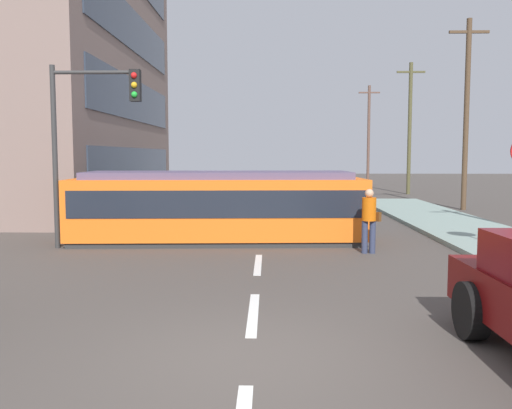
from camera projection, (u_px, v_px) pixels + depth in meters
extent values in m
plane|color=#49423D|center=(261.00, 239.00, 16.82)|extent=(120.00, 120.00, 0.00)
cube|color=silver|center=(253.00, 313.00, 8.86)|extent=(0.16, 2.40, 0.01)
cube|color=silver|center=(258.00, 264.00, 12.84)|extent=(0.16, 2.40, 0.01)
cube|color=silver|center=(263.00, 218.00, 22.21)|extent=(0.16, 2.40, 0.01)
cube|color=silver|center=(264.00, 205.00, 28.19)|extent=(0.16, 2.40, 0.01)
cube|color=#2D3847|center=(137.00, 168.00, 26.49)|extent=(0.06, 14.59, 1.92)
cube|color=#2D3847|center=(136.00, 101.00, 26.21)|extent=(0.06, 14.59, 1.92)
cube|color=#2D3847|center=(135.00, 32.00, 25.92)|extent=(0.06, 14.59, 1.92)
cube|color=orange|center=(219.00, 208.00, 16.18)|extent=(8.56, 2.91, 1.71)
cube|color=#2D2D2D|center=(219.00, 239.00, 16.26)|extent=(8.38, 2.77, 0.15)
cube|color=#564A67|center=(219.00, 175.00, 16.09)|extent=(7.70, 2.49, 0.20)
cube|color=#1E232D|center=(219.00, 201.00, 16.16)|extent=(8.22, 2.93, 0.75)
cube|color=#B3ACC4|center=(220.00, 191.00, 22.27)|extent=(2.63, 5.45, 1.55)
cube|color=black|center=(212.00, 190.00, 19.62)|extent=(2.25, 0.17, 0.93)
cube|color=black|center=(220.00, 185.00, 22.25)|extent=(2.65, 4.64, 0.62)
cylinder|color=black|center=(215.00, 211.00, 20.61)|extent=(2.57, 0.96, 0.90)
cylinder|color=black|center=(225.00, 203.00, 24.05)|extent=(2.57, 0.96, 0.90)
cylinder|color=#2F354F|center=(365.00, 237.00, 14.28)|extent=(0.16, 0.16, 0.85)
cylinder|color=#2F354F|center=(372.00, 237.00, 14.28)|extent=(0.16, 0.16, 0.85)
cylinder|color=#D05A0B|center=(369.00, 209.00, 14.21)|extent=(0.36, 0.36, 0.60)
sphere|color=tan|center=(369.00, 193.00, 14.18)|extent=(0.22, 0.22, 0.22)
cube|color=#5A3315|center=(377.00, 217.00, 14.28)|extent=(0.21, 0.21, 0.24)
cylinder|color=black|center=(471.00, 311.00, 7.61)|extent=(0.29, 0.80, 0.80)
cube|color=#B3B3C4|center=(105.00, 210.00, 20.31)|extent=(1.95, 4.46, 0.55)
cube|color=black|center=(103.00, 198.00, 20.12)|extent=(1.75, 2.47, 0.40)
cylinder|color=black|center=(91.00, 212.00, 21.64)|extent=(0.24, 0.65, 0.64)
cylinder|color=black|center=(137.00, 212.00, 21.65)|extent=(0.24, 0.65, 0.64)
cylinder|color=black|center=(68.00, 220.00, 19.00)|extent=(0.24, 0.65, 0.64)
cylinder|color=black|center=(121.00, 220.00, 19.01)|extent=(0.24, 0.65, 0.64)
cube|color=#2F5543|center=(154.00, 199.00, 25.80)|extent=(1.86, 4.13, 0.55)
cube|color=black|center=(153.00, 189.00, 25.61)|extent=(1.71, 2.27, 0.40)
cylinder|color=black|center=(140.00, 201.00, 27.06)|extent=(0.22, 0.64, 0.64)
cylinder|color=black|center=(178.00, 201.00, 27.03)|extent=(0.22, 0.64, 0.64)
cylinder|color=black|center=(128.00, 205.00, 24.60)|extent=(0.22, 0.64, 0.64)
cylinder|color=black|center=(169.00, 205.00, 24.57)|extent=(0.22, 0.64, 0.64)
cube|color=silver|center=(178.00, 190.00, 32.48)|extent=(1.74, 4.03, 0.55)
cube|color=black|center=(178.00, 182.00, 32.29)|extent=(1.60, 2.22, 0.40)
cylinder|color=black|center=(167.00, 192.00, 33.72)|extent=(0.22, 0.64, 0.64)
cylinder|color=black|center=(196.00, 192.00, 33.68)|extent=(0.22, 0.64, 0.64)
cylinder|color=black|center=(160.00, 194.00, 31.32)|extent=(0.22, 0.64, 0.64)
cylinder|color=black|center=(190.00, 194.00, 31.28)|extent=(0.22, 0.64, 0.64)
cylinder|color=#333333|center=(55.00, 158.00, 14.94)|extent=(0.14, 0.14, 4.94)
cylinder|color=#333333|center=(94.00, 72.00, 14.71)|extent=(2.23, 0.10, 0.10)
cube|color=black|center=(135.00, 86.00, 14.72)|extent=(0.28, 0.24, 0.84)
sphere|color=red|center=(134.00, 75.00, 14.57)|extent=(0.16, 0.16, 0.16)
sphere|color=gold|center=(134.00, 85.00, 14.59)|extent=(0.16, 0.16, 0.16)
sphere|color=green|center=(134.00, 94.00, 14.61)|extent=(0.16, 0.16, 0.16)
cylinder|color=#503B28|center=(466.00, 116.00, 25.29)|extent=(0.24, 0.24, 8.69)
cube|color=#503B28|center=(469.00, 32.00, 24.95)|extent=(1.80, 0.12, 0.12)
cylinder|color=brown|center=(410.00, 129.00, 35.65)|extent=(0.24, 0.24, 8.45)
cube|color=brown|center=(411.00, 72.00, 35.33)|extent=(1.80, 0.12, 0.12)
cylinder|color=brown|center=(369.00, 135.00, 47.16)|extent=(0.24, 0.24, 8.44)
cube|color=brown|center=(369.00, 93.00, 46.84)|extent=(1.80, 0.12, 0.12)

